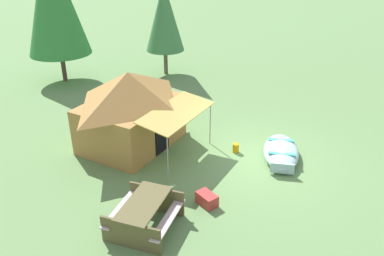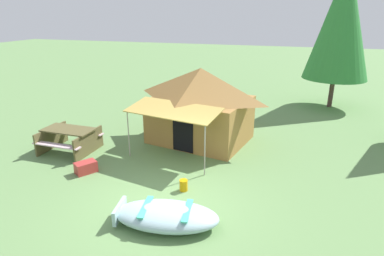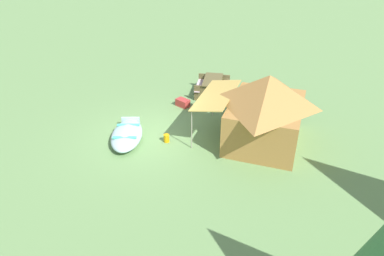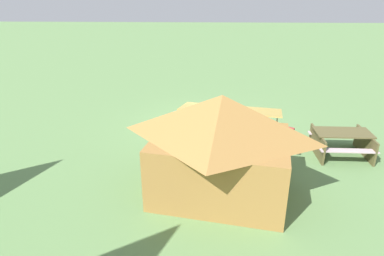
% 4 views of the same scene
% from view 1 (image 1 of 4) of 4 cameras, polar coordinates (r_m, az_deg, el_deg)
% --- Properties ---
extents(ground_plane, '(80.00, 80.00, 0.00)m').
position_cam_1_polar(ground_plane, '(13.18, 8.87, -4.44)').
color(ground_plane, '#61884F').
extents(beached_rowboat, '(2.49, 1.49, 0.45)m').
position_cam_1_polar(beached_rowboat, '(13.29, 12.85, -3.36)').
color(beached_rowboat, '#9BBCC3').
rests_on(beached_rowboat, ground_plane).
extents(canvas_cabin_tent, '(3.96, 4.38, 2.65)m').
position_cam_1_polar(canvas_cabin_tent, '(13.48, -8.98, 2.87)').
color(canvas_cabin_tent, '#A07239').
rests_on(canvas_cabin_tent, ground_plane).
extents(picnic_table, '(1.72, 1.57, 0.79)m').
position_cam_1_polar(picnic_table, '(10.02, -6.98, -12.08)').
color(picnic_table, brown).
rests_on(picnic_table, ground_plane).
extents(cooler_box, '(0.64, 0.70, 0.33)m').
position_cam_1_polar(cooler_box, '(10.92, 2.18, -10.31)').
color(cooler_box, '#AF332F').
rests_on(cooler_box, ground_plane).
extents(fuel_can, '(0.30, 0.30, 0.31)m').
position_cam_1_polar(fuel_can, '(13.42, 6.39, -2.91)').
color(fuel_can, orange).
rests_on(fuel_can, ground_plane).
extents(pine_tree_back_right, '(1.95, 1.95, 4.71)m').
position_cam_1_polar(pine_tree_back_right, '(20.32, -4.05, 15.91)').
color(pine_tree_back_right, brown).
rests_on(pine_tree_back_right, ground_plane).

